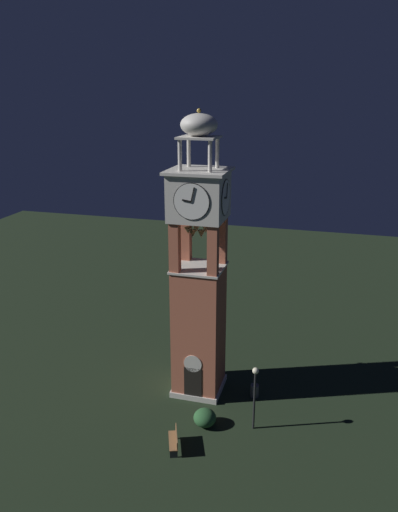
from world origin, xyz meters
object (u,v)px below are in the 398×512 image
clock_tower (199,284)px  trash_bin (255,391)px  park_bench (174,440)px  lamp_post (255,387)px

clock_tower → trash_bin: 7.58m
trash_bin → clock_tower: bearing=-179.3°
clock_tower → park_bench: bearing=-87.7°
park_bench → trash_bin: 6.65m
clock_tower → lamp_post: clock_tower is taller
clock_tower → park_bench: 8.75m
trash_bin → lamp_post: bearing=-81.8°
clock_tower → trash_bin: (3.55, 0.05, -6.70)m
park_bench → lamp_post: 5.13m
park_bench → trash_bin: bearing=60.0°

